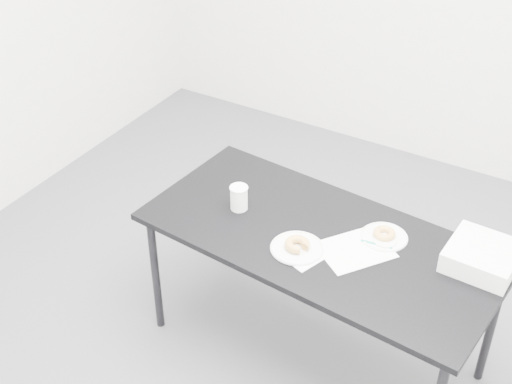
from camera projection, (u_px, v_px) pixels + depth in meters
The scene contains 13 objects.
floor at pixel (276, 338), 3.56m from camera, with size 4.00×4.00×0.00m, color #515157.
table at pixel (320, 246), 3.12m from camera, with size 1.62×0.87×0.71m.
scorecard at pixel (355, 250), 3.01m from camera, with size 0.23×0.29×0.00m, color white.
logo_patch at pixel (382, 245), 3.03m from camera, with size 0.05×0.05×0.00m, color green.
pen at pixel (376, 244), 3.03m from camera, with size 0.01×0.01×0.14m, color #0D9779.
napkin at pixel (302, 255), 2.98m from camera, with size 0.16×0.16×0.00m, color white.
plate_near at pixel (297, 248), 3.01m from camera, with size 0.23×0.23×0.01m, color white.
donut_near at pixel (297, 244), 3.00m from camera, with size 0.11×0.11×0.04m, color #BD843C.
plate_far at pixel (384, 237), 3.08m from camera, with size 0.21×0.21×0.01m, color white.
donut_far at pixel (384, 234), 3.07m from camera, with size 0.10×0.10×0.03m, color #BD843C.
coffee_cup at pixel (239, 198), 3.22m from camera, with size 0.08×0.08×0.12m, color white.
cup_lid at pixel (385, 241), 3.05m from camera, with size 0.10×0.10×0.01m, color white.
bakery_box at pixel (482, 257), 2.91m from camera, with size 0.27×0.27×0.09m, color white.
Camera 1 is at (1.18, -2.20, 2.65)m, focal length 50.00 mm.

